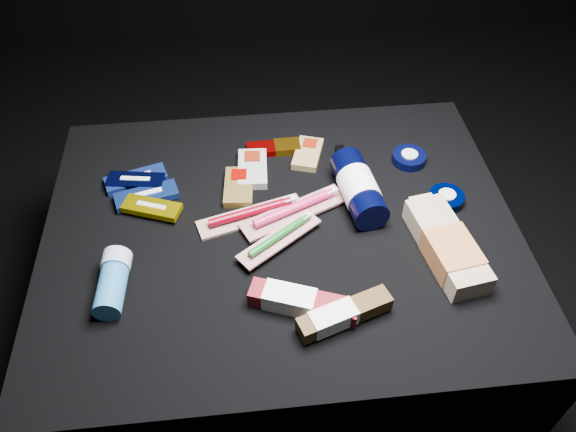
{
  "coord_description": "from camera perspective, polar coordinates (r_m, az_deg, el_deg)",
  "views": [
    {
      "loc": [
        -0.07,
        -0.78,
        1.26
      ],
      "look_at": [
        0.01,
        0.01,
        0.42
      ],
      "focal_mm": 35.0,
      "sensor_mm": 36.0,
      "label": 1
    }
  ],
  "objects": [
    {
      "name": "luna_bar_0",
      "position": [
        1.3,
        -15.18,
        3.63
      ],
      "size": [
        0.14,
        0.09,
        0.02
      ],
      "rotation": [
        0.0,
        0.0,
        0.29
      ],
      "color": "blue",
      "rests_on": "cloth_table"
    },
    {
      "name": "toothbrush_pack_0",
      "position": [
        1.18,
        -3.66,
        0.22
      ],
      "size": [
        0.23,
        0.11,
        0.03
      ],
      "rotation": [
        0.0,
        0.0,
        0.28
      ],
      "color": "#B6B0A9",
      "rests_on": "cloth_table"
    },
    {
      "name": "clif_bar_0",
      "position": [
        1.24,
        -5.02,
        3.11
      ],
      "size": [
        0.07,
        0.12,
        0.02
      ],
      "rotation": [
        0.0,
        0.0,
        -0.09
      ],
      "color": "brown",
      "rests_on": "cloth_table"
    },
    {
      "name": "power_bar",
      "position": [
        1.34,
        -0.76,
        6.98
      ],
      "size": [
        0.14,
        0.05,
        0.02
      ],
      "rotation": [
        0.0,
        0.0,
        0.03
      ],
      "color": "#840303",
      "rests_on": "cloth_table"
    },
    {
      "name": "deodorant_stick",
      "position": [
        1.09,
        -17.38,
        -6.39
      ],
      "size": [
        0.06,
        0.14,
        0.06
      ],
      "rotation": [
        0.0,
        0.0,
        -0.06
      ],
      "color": "teal",
      "rests_on": "cloth_table"
    },
    {
      "name": "toothpaste_carton_red",
      "position": [
        1.03,
        1.07,
        -8.7
      ],
      "size": [
        0.2,
        0.11,
        0.04
      ],
      "rotation": [
        0.0,
        0.0,
        -0.36
      ],
      "color": "maroon",
      "rests_on": "cloth_table"
    },
    {
      "name": "ground",
      "position": [
        1.49,
        -0.55,
        -11.49
      ],
      "size": [
        3.0,
        3.0,
        0.0
      ],
      "primitive_type": "plane",
      "color": "black",
      "rests_on": "ground"
    },
    {
      "name": "toothbrush_pack_2",
      "position": [
        1.12,
        -0.78,
        -2.11
      ],
      "size": [
        0.18,
        0.15,
        0.02
      ],
      "rotation": [
        0.0,
        0.0,
        0.62
      ],
      "color": "beige",
      "rests_on": "cloth_table"
    },
    {
      "name": "luna_bar_3",
      "position": [
        1.22,
        -13.67,
        0.82
      ],
      "size": [
        0.13,
        0.09,
        0.02
      ],
      "rotation": [
        0.0,
        0.0,
        -0.36
      ],
      "color": "#BEA500",
      "rests_on": "cloth_table"
    },
    {
      "name": "luna_bar_1",
      "position": [
        1.25,
        -14.17,
        2.0
      ],
      "size": [
        0.14,
        0.08,
        0.02
      ],
      "rotation": [
        0.0,
        0.0,
        0.26
      ],
      "color": "#1B3FA0",
      "rests_on": "cloth_table"
    },
    {
      "name": "clif_bar_2",
      "position": [
        1.32,
        2.05,
        6.47
      ],
      "size": [
        0.09,
        0.12,
        0.02
      ],
      "rotation": [
        0.0,
        0.0,
        -0.32
      ],
      "color": "olive",
      "rests_on": "cloth_table"
    },
    {
      "name": "clif_bar_1",
      "position": [
        1.28,
        -3.62,
        4.96
      ],
      "size": [
        0.07,
        0.12,
        0.02
      ],
      "rotation": [
        0.0,
        0.0,
        -0.06
      ],
      "color": "#A5A49D",
      "rests_on": "cloth_table"
    },
    {
      "name": "toothbrush_pack_1",
      "position": [
        1.17,
        0.77,
        0.65
      ],
      "size": [
        0.24,
        0.15,
        0.03
      ],
      "rotation": [
        0.0,
        0.0,
        0.42
      ],
      "color": "#B1ABA5",
      "rests_on": "cloth_table"
    },
    {
      "name": "cream_tin_lower",
      "position": [
        1.25,
        15.78,
        1.77
      ],
      "size": [
        0.08,
        0.08,
        0.02
      ],
      "rotation": [
        0.0,
        0.0,
        -0.41
      ],
      "color": "black",
      "rests_on": "cloth_table"
    },
    {
      "name": "cream_tin_upper",
      "position": [
        1.33,
        12.19,
        5.8
      ],
      "size": [
        0.08,
        0.08,
        0.02
      ],
      "rotation": [
        0.0,
        0.0,
        -0.24
      ],
      "color": "black",
      "rests_on": "cloth_table"
    },
    {
      "name": "lotion_bottle",
      "position": [
        1.2,
        7.16,
        2.87
      ],
      "size": [
        0.1,
        0.24,
        0.08
      ],
      "rotation": [
        0.0,
        0.0,
        0.12
      ],
      "color": "black",
      "rests_on": "cloth_table"
    },
    {
      "name": "luna_bar_2",
      "position": [
        1.29,
        -15.21,
        3.44
      ],
      "size": [
        0.13,
        0.07,
        0.02
      ],
      "rotation": [
        0.0,
        0.0,
        -0.15
      ],
      "color": "black",
      "rests_on": "cloth_table"
    },
    {
      "name": "cloth_table",
      "position": [
        1.32,
        -0.61,
        -6.92
      ],
      "size": [
        0.98,
        0.78,
        0.4
      ],
      "primitive_type": "cube",
      "color": "black",
      "rests_on": "ground"
    },
    {
      "name": "bodywash_bottle",
      "position": [
        1.14,
        15.86,
        -3.03
      ],
      "size": [
        0.12,
        0.25,
        0.05
      ],
      "rotation": [
        0.0,
        0.0,
        0.16
      ],
      "color": "tan",
      "rests_on": "cloth_table"
    },
    {
      "name": "toothpaste_carton_green",
      "position": [
        1.01,
        5.37,
        -10.03
      ],
      "size": [
        0.18,
        0.09,
        0.03
      ],
      "rotation": [
        0.0,
        0.0,
        0.33
      ],
      "color": "#3E260E",
      "rests_on": "cloth_table"
    }
  ]
}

